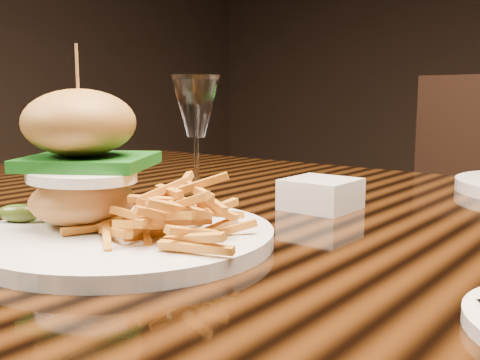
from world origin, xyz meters
The scene contains 6 objects.
dining_table centered at (0.00, 0.00, 0.67)m, with size 1.60×0.90×0.75m.
burger_plate centered at (-0.10, -0.24, 0.80)m, with size 0.29×0.29×0.20m.
ramekin centered at (-0.03, 0.03, 0.77)m, with size 0.08×0.08×0.04m, color silver.
wine_glass centered at (-0.16, -0.05, 0.87)m, with size 0.06×0.06×0.17m.
water_tumbler centered at (-0.47, -0.01, 0.79)m, with size 0.06×0.06×0.09m, color white.
chair_far centered at (-0.06, 0.89, 0.54)m, with size 0.51×0.52×0.95m.
Camera 1 is at (0.33, -0.59, 0.90)m, focal length 42.00 mm.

